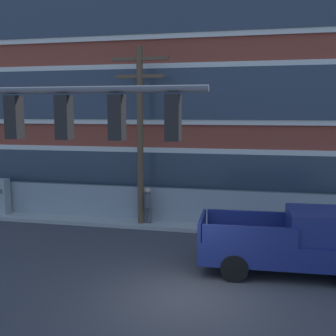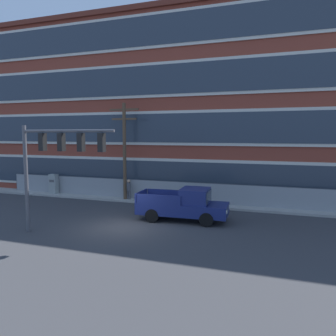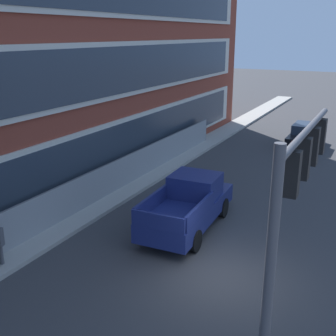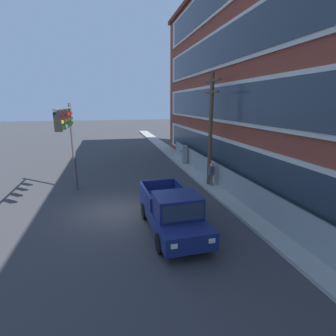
{
  "view_description": "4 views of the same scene",
  "coord_description": "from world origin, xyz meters",
  "px_view_note": "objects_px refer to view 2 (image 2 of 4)",
  "views": [
    {
      "loc": [
        1.83,
        -10.35,
        4.89
      ],
      "look_at": [
        -1.55,
        4.91,
        2.78
      ],
      "focal_mm": 45.0,
      "sensor_mm": 36.0,
      "label": 1
    },
    {
      "loc": [
        8.2,
        -16.02,
        5.16
      ],
      "look_at": [
        1.64,
        2.97,
        3.08
      ],
      "focal_mm": 35.0,
      "sensor_mm": 36.0,
      "label": 2
    },
    {
      "loc": [
        -10.95,
        -3.75,
        7.27
      ],
      "look_at": [
        2.66,
        3.25,
        2.38
      ],
      "focal_mm": 45.0,
      "sensor_mm": 36.0,
      "label": 3
    },
    {
      "loc": [
        13.27,
        -0.14,
        5.61
      ],
      "look_at": [
        -1.74,
        3.29,
        1.8
      ],
      "focal_mm": 28.0,
      "sensor_mm": 36.0,
      "label": 4
    }
  ],
  "objects_px": {
    "traffic_signal_mast": "(55,154)",
    "electrical_cabinet": "(54,185)",
    "pedestrian_near_cabinet": "(129,189)",
    "pickup_truck_navy": "(184,205)",
    "utility_pole_near_corner": "(124,147)"
  },
  "relations": [
    {
      "from": "pickup_truck_navy",
      "to": "pedestrian_near_cabinet",
      "type": "distance_m",
      "value": 6.99
    },
    {
      "from": "pickup_truck_navy",
      "to": "electrical_cabinet",
      "type": "bearing_deg",
      "value": 161.56
    },
    {
      "from": "pickup_truck_navy",
      "to": "pedestrian_near_cabinet",
      "type": "xyz_separation_m",
      "value": [
        -5.66,
        4.1,
        0.03
      ]
    },
    {
      "from": "pedestrian_near_cabinet",
      "to": "electrical_cabinet",
      "type": "bearing_deg",
      "value": 178.78
    },
    {
      "from": "traffic_signal_mast",
      "to": "pickup_truck_navy",
      "type": "distance_m",
      "value": 7.93
    },
    {
      "from": "electrical_cabinet",
      "to": "pickup_truck_navy",
      "type": "bearing_deg",
      "value": -18.44
    },
    {
      "from": "traffic_signal_mast",
      "to": "electrical_cabinet",
      "type": "xyz_separation_m",
      "value": [
        -7.34,
        9.07,
        -3.29
      ]
    },
    {
      "from": "electrical_cabinet",
      "to": "pedestrian_near_cabinet",
      "type": "bearing_deg",
      "value": -1.22
    },
    {
      "from": "traffic_signal_mast",
      "to": "pickup_truck_navy",
      "type": "height_order",
      "value": "traffic_signal_mast"
    },
    {
      "from": "electrical_cabinet",
      "to": "pedestrian_near_cabinet",
      "type": "height_order",
      "value": "electrical_cabinet"
    },
    {
      "from": "pickup_truck_navy",
      "to": "utility_pole_near_corner",
      "type": "distance_m",
      "value": 7.89
    },
    {
      "from": "traffic_signal_mast",
      "to": "pedestrian_near_cabinet",
      "type": "bearing_deg",
      "value": 91.66
    },
    {
      "from": "electrical_cabinet",
      "to": "utility_pole_near_corner",
      "type": "bearing_deg",
      "value": -1.74
    },
    {
      "from": "traffic_signal_mast",
      "to": "electrical_cabinet",
      "type": "distance_m",
      "value": 12.13
    },
    {
      "from": "pickup_truck_navy",
      "to": "electrical_cabinet",
      "type": "relative_size",
      "value": 3.07
    }
  ]
}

